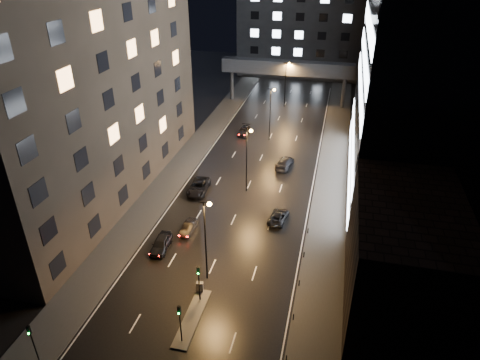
{
  "coord_description": "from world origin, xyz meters",
  "views": [
    {
      "loc": [
        12.15,
        -26.94,
        32.91
      ],
      "look_at": [
        -0.05,
        24.05,
        4.0
      ],
      "focal_mm": 32.0,
      "sensor_mm": 36.0,
      "label": 1
    }
  ],
  "objects_px": {
    "car_away_a": "(161,244)",
    "utility_cabinet": "(200,287)",
    "car_away_b": "(189,227)",
    "car_away_d": "(244,131)",
    "car_away_c": "(199,187)",
    "car_toward_b": "(285,163)",
    "car_toward_a": "(279,216)"
  },
  "relations": [
    {
      "from": "car_away_a",
      "to": "car_away_d",
      "type": "bearing_deg",
      "value": 82.82
    },
    {
      "from": "car_away_a",
      "to": "car_away_b",
      "type": "distance_m",
      "value": 4.75
    },
    {
      "from": "car_away_d",
      "to": "car_toward_b",
      "type": "relative_size",
      "value": 0.85
    },
    {
      "from": "car_away_a",
      "to": "utility_cabinet",
      "type": "height_order",
      "value": "car_away_a"
    },
    {
      "from": "car_away_c",
      "to": "car_toward_b",
      "type": "relative_size",
      "value": 1.04
    },
    {
      "from": "car_away_a",
      "to": "car_away_c",
      "type": "xyz_separation_m",
      "value": [
        0.07,
        14.4,
        0.01
      ]
    },
    {
      "from": "car_away_a",
      "to": "car_away_d",
      "type": "xyz_separation_m",
      "value": [
        1.73,
        37.86,
        -0.1
      ]
    },
    {
      "from": "car_toward_b",
      "to": "utility_cabinet",
      "type": "relative_size",
      "value": 4.67
    },
    {
      "from": "car_away_b",
      "to": "car_toward_a",
      "type": "distance_m",
      "value": 12.18
    },
    {
      "from": "car_away_b",
      "to": "car_toward_b",
      "type": "xyz_separation_m",
      "value": [
        9.52,
        21.27,
        0.18
      ]
    },
    {
      "from": "car_away_c",
      "to": "car_toward_b",
      "type": "distance_m",
      "value": 16.02
    },
    {
      "from": "car_toward_a",
      "to": "car_away_c",
      "type": "bearing_deg",
      "value": -13.2
    },
    {
      "from": "car_away_b",
      "to": "car_away_c",
      "type": "bearing_deg",
      "value": 103.38
    },
    {
      "from": "car_toward_b",
      "to": "car_away_a",
      "type": "bearing_deg",
      "value": 72.98
    },
    {
      "from": "car_away_b",
      "to": "car_toward_a",
      "type": "xyz_separation_m",
      "value": [
        11.0,
        5.23,
        0.01
      ]
    },
    {
      "from": "car_away_a",
      "to": "car_toward_a",
      "type": "relative_size",
      "value": 1.02
    },
    {
      "from": "car_away_a",
      "to": "car_away_b",
      "type": "bearing_deg",
      "value": 59.74
    },
    {
      "from": "car_away_b",
      "to": "car_away_d",
      "type": "relative_size",
      "value": 0.81
    },
    {
      "from": "car_away_c",
      "to": "utility_cabinet",
      "type": "bearing_deg",
      "value": -74.74
    },
    {
      "from": "car_away_d",
      "to": "car_toward_b",
      "type": "distance_m",
      "value": 15.77
    },
    {
      "from": "car_toward_a",
      "to": "car_toward_b",
      "type": "xyz_separation_m",
      "value": [
        -1.48,
        16.04,
        0.17
      ]
    },
    {
      "from": "car_away_a",
      "to": "car_away_b",
      "type": "height_order",
      "value": "car_away_a"
    },
    {
      "from": "car_toward_a",
      "to": "car_away_d",
      "type": "bearing_deg",
      "value": -60.81
    },
    {
      "from": "car_away_b",
      "to": "utility_cabinet",
      "type": "xyz_separation_m",
      "value": [
        4.9,
        -10.29,
        0.11
      ]
    },
    {
      "from": "car_away_a",
      "to": "car_toward_b",
      "type": "distance_m",
      "value": 28.05
    },
    {
      "from": "car_away_b",
      "to": "car_away_d",
      "type": "height_order",
      "value": "car_away_d"
    },
    {
      "from": "car_away_c",
      "to": "car_toward_a",
      "type": "bearing_deg",
      "value": -24.02
    },
    {
      "from": "car_away_c",
      "to": "car_toward_b",
      "type": "xyz_separation_m",
      "value": [
        11.51,
        11.15,
        0.0
      ]
    },
    {
      "from": "car_away_a",
      "to": "car_toward_a",
      "type": "distance_m",
      "value": 16.15
    },
    {
      "from": "car_away_d",
      "to": "car_away_c",
      "type": "bearing_deg",
      "value": -95.87
    },
    {
      "from": "car_away_a",
      "to": "utility_cabinet",
      "type": "relative_size",
      "value": 3.91
    },
    {
      "from": "car_away_a",
      "to": "car_away_c",
      "type": "distance_m",
      "value": 14.4
    }
  ]
}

